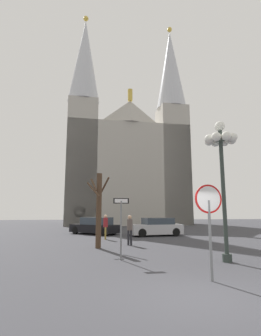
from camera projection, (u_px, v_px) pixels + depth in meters
ground_plane at (209, 298)px, 5.92m from camera, size 120.00×120.00×0.00m
cathedral at (126, 161)px, 42.21m from camera, size 18.68×13.42×32.17m
stop_sign at (209, 212)px, 7.66m from camera, size 0.83×0.12×2.69m
one_way_arrow_sign at (121, 221)px, 10.84m from camera, size 0.65×0.08×2.45m
street_lamp at (221, 155)px, 10.85m from camera, size 1.35×1.35×5.61m
bare_tree at (99, 208)px, 14.36m from camera, size 1.27×1.27×3.98m
parked_car_near_black at (95, 226)px, 22.86m from camera, size 4.43×4.21×1.43m
parked_car_far_silver at (156, 227)px, 21.31m from camera, size 4.34×2.34×1.41m
pedestrian_walking at (106, 224)px, 18.66m from camera, size 0.32×0.32×1.69m
pedestrian_standing at (130, 227)px, 15.41m from camera, size 0.32×0.32×1.70m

